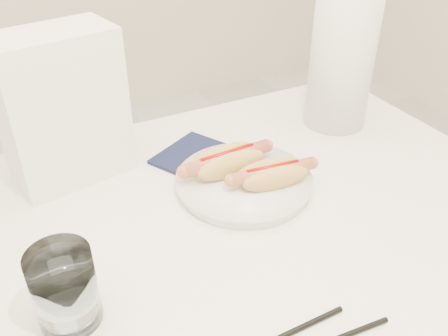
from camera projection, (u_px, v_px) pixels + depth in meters
name	position (u px, v px, depth m)	size (l,w,h in m)	color
table	(200.00, 262.00, 0.80)	(1.20, 0.80, 0.75)	white
plate	(244.00, 184.00, 0.86)	(0.23, 0.23, 0.02)	white
hotdog_left	(227.00, 162.00, 0.86)	(0.17, 0.07, 0.05)	#DDB258
hotdog_right	(272.00, 175.00, 0.83)	(0.16, 0.07, 0.04)	#E6AB5A
water_glass	(65.00, 288.00, 0.60)	(0.08, 0.08, 0.11)	silver
napkin_box	(63.00, 108.00, 0.83)	(0.20, 0.11, 0.27)	white
navy_napkin	(198.00, 157.00, 0.95)	(0.14, 0.14, 0.01)	#111736
paper_towel_roll	(342.00, 58.00, 1.00)	(0.13, 0.13, 0.30)	white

